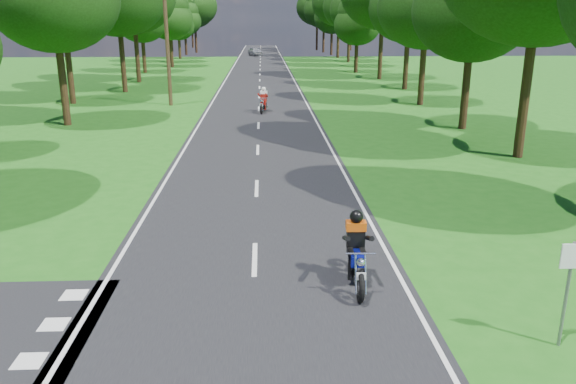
{
  "coord_description": "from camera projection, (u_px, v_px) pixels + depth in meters",
  "views": [
    {
      "loc": [
        0.24,
        -10.59,
        5.6
      ],
      "look_at": [
        0.9,
        4.0,
        1.1
      ],
      "focal_mm": 35.0,
      "sensor_mm": 36.0,
      "label": 1
    }
  ],
  "objects": [
    {
      "name": "road_markings",
      "position": [
        259.0,
        76.0,
        57.68
      ],
      "size": [
        7.4,
        140.0,
        0.01
      ],
      "color": "silver",
      "rests_on": "main_road"
    },
    {
      "name": "road_sign",
      "position": [
        570.0,
        277.0,
        9.67
      ],
      "size": [
        0.45,
        0.07,
        2.0
      ],
      "color": "slate",
      "rests_on": "ground"
    },
    {
      "name": "rider_far_red",
      "position": [
        263.0,
        100.0,
        35.08
      ],
      "size": [
        0.91,
        1.94,
        1.55
      ],
      "primitive_type": null,
      "rotation": [
        0.0,
        0.0,
        -0.16
      ],
      "color": "#B8140E",
      "rests_on": "main_road"
    },
    {
      "name": "ground",
      "position": [
        254.0,
        299.0,
        11.75
      ],
      "size": [
        160.0,
        160.0,
        0.0
      ],
      "primitive_type": "plane",
      "color": "#1D5A14",
      "rests_on": "ground"
    },
    {
      "name": "distant_car",
      "position": [
        255.0,
        52.0,
        89.68
      ],
      "size": [
        2.65,
        4.13,
        1.31
      ],
      "primitive_type": "imported",
      "rotation": [
        0.0,
        0.0,
        0.31
      ],
      "color": "#A9ACB0",
      "rests_on": "main_road"
    },
    {
      "name": "telegraph_pole",
      "position": [
        167.0,
        44.0,
        37.02
      ],
      "size": [
        1.2,
        0.26,
        8.0
      ],
      "color": "#382616",
      "rests_on": "ground"
    },
    {
      "name": "main_road",
      "position": [
        260.0,
        74.0,
        59.48
      ],
      "size": [
        7.0,
        140.0,
        0.02
      ],
      "primitive_type": "cube",
      "color": "black",
      "rests_on": "ground"
    },
    {
      "name": "rider_near_blue",
      "position": [
        357.0,
        249.0,
        12.15
      ],
      "size": [
        0.75,
        2.0,
        1.64
      ],
      "primitive_type": null,
      "rotation": [
        0.0,
        0.0,
        -0.05
      ],
      "color": "navy",
      "rests_on": "main_road"
    }
  ]
}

